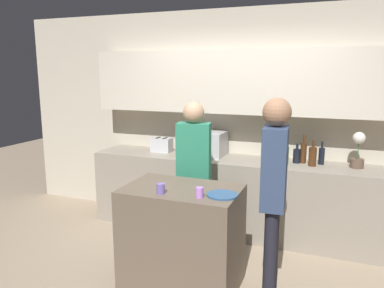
% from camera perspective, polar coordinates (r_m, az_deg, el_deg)
% --- Properties ---
extents(back_wall, '(6.40, 0.40, 2.70)m').
position_cam_1_polar(back_wall, '(4.66, 7.73, 5.88)').
color(back_wall, beige).
rests_on(back_wall, ground_plane).
extents(back_counter, '(3.60, 0.62, 0.92)m').
position_cam_1_polar(back_counter, '(4.63, 6.60, -7.83)').
color(back_counter, gray).
rests_on(back_counter, ground_plane).
extents(kitchen_island, '(1.02, 0.67, 0.93)m').
position_cam_1_polar(kitchen_island, '(3.49, -1.52, -14.03)').
color(kitchen_island, brown).
rests_on(kitchen_island, ground_plane).
extents(microwave, '(0.52, 0.39, 0.30)m').
position_cam_1_polar(microwave, '(4.65, 1.78, 0.10)').
color(microwave, '#B7BABC').
rests_on(microwave, back_counter).
extents(toaster, '(0.26, 0.16, 0.18)m').
position_cam_1_polar(toaster, '(4.88, -4.64, -0.13)').
color(toaster, silver).
rests_on(toaster, back_counter).
extents(potted_plant, '(0.14, 0.14, 0.39)m').
position_cam_1_polar(potted_plant, '(4.40, 23.98, -0.85)').
color(potted_plant, brown).
rests_on(potted_plant, back_counter).
extents(bottle_0, '(0.06, 0.06, 0.32)m').
position_cam_1_polar(bottle_0, '(4.52, 11.08, -0.76)').
color(bottle_0, black).
rests_on(bottle_0, back_counter).
extents(bottle_1, '(0.07, 0.07, 0.22)m').
position_cam_1_polar(bottle_1, '(4.35, 11.78, -1.78)').
color(bottle_1, silver).
rests_on(bottle_1, back_counter).
extents(bottle_2, '(0.09, 0.09, 0.23)m').
position_cam_1_polar(bottle_2, '(4.32, 13.08, -1.85)').
color(bottle_2, '#194723').
rests_on(bottle_2, back_counter).
extents(bottle_3, '(0.08, 0.08, 0.27)m').
position_cam_1_polar(bottle_3, '(4.34, 14.02, -1.63)').
color(bottle_3, '#194723').
rests_on(bottle_3, back_counter).
extents(bottle_4, '(0.08, 0.08, 0.22)m').
position_cam_1_polar(bottle_4, '(4.44, 15.67, -1.71)').
color(bottle_4, black).
rests_on(bottle_4, back_counter).
extents(bottle_5, '(0.07, 0.07, 0.33)m').
position_cam_1_polar(bottle_5, '(4.44, 16.62, -1.21)').
color(bottle_5, '#472814').
rests_on(bottle_5, back_counter).
extents(bottle_6, '(0.08, 0.08, 0.29)m').
position_cam_1_polar(bottle_6, '(4.33, 17.89, -1.78)').
color(bottle_6, '#472814').
rests_on(bottle_6, back_counter).
extents(bottle_7, '(0.07, 0.07, 0.26)m').
position_cam_1_polar(bottle_7, '(4.45, 19.13, -1.69)').
color(bottle_7, black).
rests_on(bottle_7, back_counter).
extents(plate_on_island, '(0.26, 0.26, 0.01)m').
position_cam_1_polar(plate_on_island, '(3.13, 4.65, -7.74)').
color(plate_on_island, '#2D5684').
rests_on(plate_on_island, kitchen_island).
extents(cup_0, '(0.07, 0.07, 0.09)m').
position_cam_1_polar(cup_0, '(3.18, -4.80, -6.76)').
color(cup_0, '#7261BC').
rests_on(cup_0, kitchen_island).
extents(cup_1, '(0.06, 0.06, 0.09)m').
position_cam_1_polar(cup_1, '(3.06, 1.15, -7.41)').
color(cup_1, '#C57FE5').
rests_on(cup_1, kitchen_island).
extents(person_left, '(0.37, 0.25, 1.65)m').
position_cam_1_polar(person_left, '(3.88, 0.26, -3.41)').
color(person_left, black).
rests_on(person_left, ground_plane).
extents(person_center, '(0.23, 0.35, 1.74)m').
position_cam_1_polar(person_center, '(3.14, 12.38, -5.87)').
color(person_center, black).
rests_on(person_center, ground_plane).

